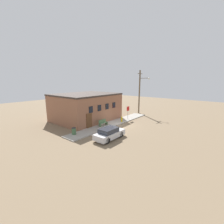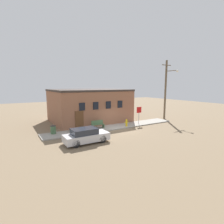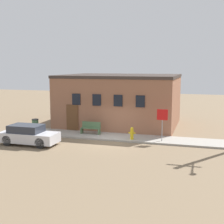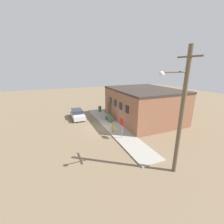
% 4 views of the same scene
% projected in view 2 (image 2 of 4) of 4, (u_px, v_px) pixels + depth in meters
% --- Properties ---
extents(ground_plane, '(80.00, 80.00, 0.00)m').
position_uv_depth(ground_plane, '(119.00, 129.00, 20.31)').
color(ground_plane, '#7A664C').
extents(sidewalk, '(16.95, 2.32, 0.12)m').
position_uv_depth(sidewalk, '(114.00, 127.00, 21.28)').
color(sidewalk, '#9E998E').
rests_on(sidewalk, ground).
extents(brick_building, '(10.04, 8.18, 4.53)m').
position_uv_depth(brick_building, '(89.00, 105.00, 24.81)').
color(brick_building, '#8E5B42').
rests_on(brick_building, ground).
extents(fire_hydrant, '(0.50, 0.24, 0.88)m').
position_uv_depth(fire_hydrant, '(127.00, 123.00, 21.34)').
color(fire_hydrant, gold).
rests_on(fire_hydrant, sidewalk).
extents(stop_sign, '(0.76, 0.06, 2.22)m').
position_uv_depth(stop_sign, '(139.00, 112.00, 22.41)').
color(stop_sign, gray).
rests_on(stop_sign, sidewalk).
extents(bench, '(1.50, 0.44, 0.92)m').
position_uv_depth(bench, '(98.00, 124.00, 20.36)').
color(bench, '#4C6B47').
rests_on(bench, sidewalk).
extents(trash_bin, '(0.55, 0.55, 0.86)m').
position_uv_depth(trash_bin, '(53.00, 130.00, 18.07)').
color(trash_bin, '#426642').
rests_on(trash_bin, sidewalk).
extents(utility_pole, '(1.80, 2.27, 8.72)m').
position_uv_depth(utility_pole, '(166.00, 88.00, 26.11)').
color(utility_pole, brown).
rests_on(utility_pole, ground).
extents(parked_car, '(3.98, 1.64, 1.35)m').
position_uv_depth(parked_car, '(86.00, 136.00, 15.50)').
color(parked_car, black).
rests_on(parked_car, ground).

